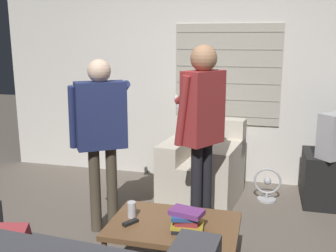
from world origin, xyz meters
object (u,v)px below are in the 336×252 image
at_px(armchair_beige, 203,167).
at_px(spare_remote, 130,222).
at_px(person_left_standing, 101,125).
at_px(floor_fan, 267,186).
at_px(soda_can, 132,209).
at_px(book_stack, 186,220).
at_px(person_right_standing, 202,118).
at_px(coffee_table, 174,228).

relative_size(armchair_beige, spare_remote, 6.94).
bearing_deg(person_left_standing, floor_fan, 1.70).
relative_size(soda_can, floor_fan, 0.34).
xyz_separation_m(book_stack, floor_fan, (0.57, 1.62, -0.30)).
distance_m(book_stack, floor_fan, 1.75).
relative_size(person_right_standing, spare_remote, 12.82).
bearing_deg(floor_fan, coffee_table, -113.77).
bearing_deg(book_stack, armchair_beige, 94.62).
distance_m(person_left_standing, book_stack, 1.19).
bearing_deg(person_left_standing, soda_can, -80.99).
relative_size(person_left_standing, spare_remote, 11.89).
xyz_separation_m(book_stack, soda_can, (-0.45, 0.10, -0.01)).
distance_m(person_right_standing, spare_remote, 1.08).
bearing_deg(person_left_standing, person_right_standing, -23.52).
distance_m(person_right_standing, floor_fan, 1.39).
bearing_deg(floor_fan, spare_remote, -121.23).
bearing_deg(armchair_beige, person_left_standing, 59.04).
height_order(coffee_table, person_right_standing, person_right_standing).
xyz_separation_m(armchair_beige, spare_remote, (-0.30, -1.54, 0.05)).
distance_m(coffee_table, floor_fan, 1.70).
height_order(armchair_beige, person_left_standing, person_left_standing).
bearing_deg(spare_remote, person_left_standing, 159.68).
relative_size(person_left_standing, book_stack, 6.02).
xyz_separation_m(coffee_table, person_left_standing, (-0.78, 0.51, 0.64)).
distance_m(person_right_standing, soda_can, 0.99).
distance_m(armchair_beige, person_left_standing, 1.38).
relative_size(coffee_table, spare_remote, 7.28).
distance_m(armchair_beige, coffee_table, 1.45).
distance_m(person_left_standing, soda_can, 0.85).
height_order(book_stack, floor_fan, book_stack).
bearing_deg(soda_can, book_stack, -12.71).
xyz_separation_m(armchair_beige, book_stack, (0.12, -1.53, 0.11)).
relative_size(coffee_table, soda_can, 7.62).
bearing_deg(armchair_beige, spare_remote, 87.28).
height_order(spare_remote, floor_fan, spare_remote).
distance_m(coffee_table, soda_can, 0.35).
xyz_separation_m(armchair_beige, floor_fan, (0.70, 0.09, -0.18)).
bearing_deg(spare_remote, floor_fan, 89.97).
xyz_separation_m(person_left_standing, book_stack, (0.89, -0.58, -0.52)).
height_order(person_right_standing, book_stack, person_right_standing).
relative_size(coffee_table, floor_fan, 2.59).
relative_size(person_left_standing, soda_can, 12.44).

